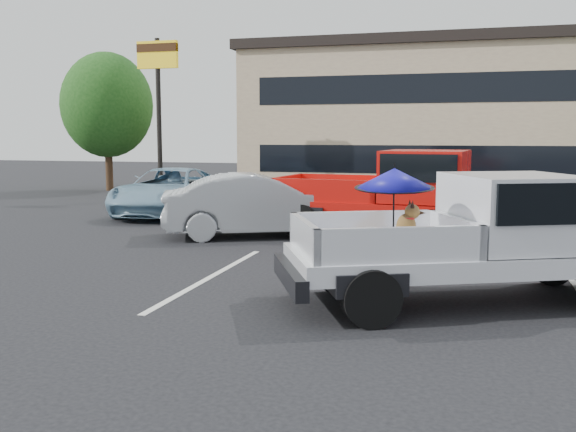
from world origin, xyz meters
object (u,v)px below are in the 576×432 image
Objects in this scene: silver_pickup at (498,232)px; red_pickup at (417,191)px; motel_sign at (158,75)px; silver_sedan at (259,205)px; blue_suv at (170,191)px; tree_left at (107,105)px.

red_pickup is (-1.57, 5.53, 0.09)m from silver_pickup.
motel_sign reaches higher than silver_sedan.
blue_suv is (-9.32, 8.39, -0.34)m from silver_pickup.
tree_left is (-4.00, 3.00, -0.92)m from motel_sign.
red_pickup is at bearing -24.30° from blue_suv.
motel_sign is 1.00× the size of silver_pickup.
red_pickup is (14.11, -9.93, -2.59)m from tree_left.
silver_pickup reaches higher than blue_suv.
silver_pickup is (15.68, -15.45, -2.68)m from tree_left.
motel_sign is 6.13m from blue_suv.
silver_sedan reaches higher than blue_suv.
silver_pickup reaches higher than silver_sedan.
silver_pickup is (11.68, -12.45, -3.60)m from motel_sign.
tree_left is 17.44m from red_pickup.
motel_sign is 1.30× the size of silver_sedan.
silver_pickup is 12.54m from blue_suv.
silver_pickup is at bearing -44.58° from tree_left.
silver_sedan is (6.39, -7.50, -3.89)m from motel_sign.
red_pickup is at bearing -105.61° from silver_sedan.
motel_sign is at bearing -36.87° from tree_left.
silver_sedan is 5.30m from blue_suv.
tree_left is 1.31× the size of silver_sedan.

